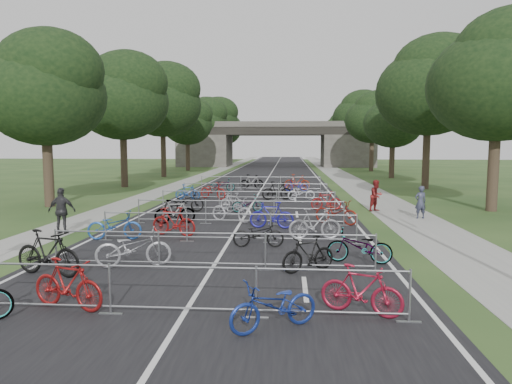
% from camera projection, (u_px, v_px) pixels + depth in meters
% --- Properties ---
extents(ground, '(200.00, 200.00, 0.00)m').
position_uv_depth(ground, '(183.00, 316.00, 9.46)').
color(ground, '#27451D').
rests_on(ground, ground).
extents(road, '(11.00, 140.00, 0.01)m').
position_uv_depth(road, '(272.00, 172.00, 59.06)').
color(road, black).
rests_on(road, ground).
extents(sidewalk_right, '(3.00, 140.00, 0.01)m').
position_uv_depth(sidewalk_right, '(334.00, 172.00, 58.48)').
color(sidewalk_right, gray).
rests_on(sidewalk_right, ground).
extents(sidewalk_left, '(2.00, 140.00, 0.01)m').
position_uv_depth(sidewalk_left, '(215.00, 171.00, 59.60)').
color(sidewalk_left, gray).
rests_on(sidewalk_left, ground).
extents(lane_markings, '(0.12, 140.00, 0.00)m').
position_uv_depth(lane_markings, '(272.00, 172.00, 59.06)').
color(lane_markings, silver).
rests_on(lane_markings, ground).
extents(overpass_bridge, '(31.00, 8.00, 7.05)m').
position_uv_depth(overpass_bridge, '(276.00, 144.00, 73.57)').
color(overpass_bridge, '#45423E').
rests_on(overpass_bridge, ground).
extents(tree_left_0, '(6.72, 6.72, 10.25)m').
position_uv_depth(tree_left_0, '(46.00, 91.00, 25.40)').
color(tree_left_0, '#33261C').
rests_on(tree_left_0, ground).
extents(tree_right_0, '(7.17, 7.17, 10.93)m').
position_uv_depth(tree_right_0, '(501.00, 79.00, 23.59)').
color(tree_right_0, '#33261C').
rests_on(tree_right_0, ground).
extents(tree_left_1, '(7.56, 7.56, 11.53)m').
position_uv_depth(tree_left_1, '(123.00, 98.00, 37.22)').
color(tree_left_1, '#33261C').
rests_on(tree_left_1, ground).
extents(tree_right_1, '(8.18, 8.18, 12.47)m').
position_uv_depth(tree_right_1, '(430.00, 88.00, 35.40)').
color(tree_right_1, '#33261C').
rests_on(tree_right_1, ground).
extents(tree_left_2, '(8.40, 8.40, 12.81)m').
position_uv_depth(tree_left_2, '(163.00, 102.00, 49.04)').
color(tree_left_2, '#33261C').
rests_on(tree_left_2, ground).
extents(tree_right_2, '(6.16, 6.16, 9.39)m').
position_uv_depth(tree_right_2, '(394.00, 121.00, 47.50)').
color(tree_right_2, '#33261C').
rests_on(tree_right_2, ground).
extents(tree_left_3, '(6.72, 6.72, 10.25)m').
position_uv_depth(tree_left_3, '(188.00, 122.00, 61.11)').
color(tree_left_3, '#33261C').
rests_on(tree_left_3, ground).
extents(tree_right_3, '(7.17, 7.17, 10.93)m').
position_uv_depth(tree_right_3, '(373.00, 118.00, 59.30)').
color(tree_right_3, '#33261C').
rests_on(tree_right_3, ground).
extents(tree_left_4, '(7.56, 7.56, 11.53)m').
position_uv_depth(tree_left_4, '(204.00, 121.00, 72.93)').
color(tree_left_4, '#33261C').
rests_on(tree_left_4, ground).
extents(tree_right_4, '(8.18, 8.18, 12.47)m').
position_uv_depth(tree_right_4, '(359.00, 116.00, 71.10)').
color(tree_right_4, '#33261C').
rests_on(tree_right_4, ground).
extents(tree_left_5, '(8.40, 8.40, 12.81)m').
position_uv_depth(tree_left_5, '(216.00, 120.00, 84.74)').
color(tree_left_5, '#33261C').
rests_on(tree_left_5, ground).
extents(tree_right_5, '(6.16, 6.16, 9.39)m').
position_uv_depth(tree_right_5, '(349.00, 131.00, 83.21)').
color(tree_right_5, '#33261C').
rests_on(tree_right_5, ground).
extents(tree_left_6, '(6.72, 6.72, 10.25)m').
position_uv_depth(tree_left_6, '(225.00, 130.00, 96.82)').
color(tree_left_6, '#33261C').
rests_on(tree_left_6, ground).
extents(tree_right_6, '(7.17, 7.17, 10.93)m').
position_uv_depth(tree_right_6, '(342.00, 128.00, 95.01)').
color(tree_right_6, '#33261C').
rests_on(tree_right_6, ground).
extents(barrier_row_0, '(9.70, 0.08, 1.10)m').
position_uv_depth(barrier_row_0, '(182.00, 291.00, 9.40)').
color(barrier_row_0, '#919498').
rests_on(barrier_row_0, ground).
extents(barrier_row_1, '(9.70, 0.08, 1.10)m').
position_uv_depth(barrier_row_1, '(212.00, 251.00, 12.98)').
color(barrier_row_1, '#919498').
rests_on(barrier_row_1, ground).
extents(barrier_row_2, '(9.70, 0.08, 1.10)m').
position_uv_depth(barrier_row_2, '(228.00, 228.00, 16.55)').
color(barrier_row_2, '#919498').
rests_on(barrier_row_2, ground).
extents(barrier_row_3, '(9.70, 0.08, 1.10)m').
position_uv_depth(barrier_row_3, '(240.00, 212.00, 20.32)').
color(barrier_row_3, '#919498').
rests_on(barrier_row_3, ground).
extents(barrier_row_4, '(9.70, 0.08, 1.10)m').
position_uv_depth(barrier_row_4, '(248.00, 201.00, 24.28)').
color(barrier_row_4, '#919498').
rests_on(barrier_row_4, ground).
extents(barrier_row_5, '(9.70, 0.08, 1.10)m').
position_uv_depth(barrier_row_5, '(255.00, 191.00, 29.24)').
color(barrier_row_5, '#919498').
rests_on(barrier_row_5, ground).
extents(barrier_row_6, '(9.70, 0.08, 1.10)m').
position_uv_depth(barrier_row_6, '(261.00, 183.00, 35.19)').
color(barrier_row_6, '#919498').
rests_on(barrier_row_6, ground).
extents(bike_1, '(1.93, 1.06, 1.12)m').
position_uv_depth(bike_1, '(68.00, 285.00, 9.79)').
color(bike_1, maroon).
rests_on(bike_1, ground).
extents(bike_2, '(1.93, 1.51, 0.98)m').
position_uv_depth(bike_2, '(274.00, 306.00, 8.69)').
color(bike_2, navy).
rests_on(bike_2, ground).
extents(bike_3, '(1.80, 1.14, 1.05)m').
position_uv_depth(bike_3, '(361.00, 291.00, 9.49)').
color(bike_3, maroon).
rests_on(bike_3, ground).
extents(bike_4, '(2.18, 1.13, 1.26)m').
position_uv_depth(bike_4, '(48.00, 253.00, 12.29)').
color(bike_4, black).
rests_on(bike_4, ground).
extents(bike_5, '(2.27, 1.27, 1.13)m').
position_uv_depth(bike_5, '(133.00, 248.00, 13.19)').
color(bike_5, '#9999A0').
rests_on(bike_5, ground).
extents(bike_6, '(1.68, 1.26, 1.01)m').
position_uv_depth(bike_6, '(308.00, 254.00, 12.70)').
color(bike_6, black).
rests_on(bike_6, ground).
extents(bike_7, '(2.02, 1.01, 1.01)m').
position_uv_depth(bike_7, '(359.00, 247.00, 13.62)').
color(bike_7, '#919498').
rests_on(bike_7, ground).
extents(bike_8, '(2.08, 0.94, 1.06)m').
position_uv_depth(bike_8, '(115.00, 226.00, 17.00)').
color(bike_8, '#1B4897').
rests_on(bike_8, ground).
extents(bike_9, '(1.97, 1.06, 1.14)m').
position_uv_depth(bike_9, '(174.00, 222.00, 17.67)').
color(bike_9, maroon).
rests_on(bike_9, ground).
extents(bike_10, '(1.79, 0.71, 0.93)m').
position_uv_depth(bike_10, '(258.00, 234.00, 15.76)').
color(bike_10, black).
rests_on(bike_10, ground).
extents(bike_11, '(2.02, 0.78, 1.18)m').
position_uv_depth(bike_11, '(315.00, 224.00, 17.00)').
color(bike_11, gray).
rests_on(bike_11, ground).
extents(bike_12, '(1.88, 0.99, 1.09)m').
position_uv_depth(bike_12, '(175.00, 212.00, 20.42)').
color(bike_12, '#919498').
rests_on(bike_12, ground).
extents(bike_13, '(2.22, 1.55, 1.11)m').
position_uv_depth(bike_13, '(232.00, 210.00, 20.89)').
color(bike_13, '#A5A5AD').
rests_on(bike_13, ground).
extents(bike_14, '(1.93, 0.70, 1.14)m').
position_uv_depth(bike_14, '(272.00, 215.00, 19.25)').
color(bike_14, navy).
rests_on(bike_14, ground).
extents(bike_15, '(2.11, 1.68, 1.07)m').
position_uv_depth(bike_15, '(336.00, 212.00, 20.33)').
color(bike_15, maroon).
rests_on(bike_15, ground).
extents(bike_16, '(2.19, 1.73, 1.11)m').
position_uv_depth(bike_16, '(184.00, 202.00, 23.71)').
color(bike_16, black).
rests_on(bike_16, ground).
extents(bike_17, '(1.66, 1.12, 0.97)m').
position_uv_depth(bike_17, '(233.00, 202.00, 24.39)').
color(bike_17, '#A8A7AF').
rests_on(bike_17, ground).
extents(bike_18, '(1.80, 1.18, 0.90)m').
position_uv_depth(bike_18, '(247.00, 204.00, 23.94)').
color(bike_18, '#919498').
rests_on(bike_18, ground).
extents(bike_19, '(1.72, 0.72, 1.00)m').
position_uv_depth(bike_19, '(326.00, 201.00, 24.70)').
color(bike_19, maroon).
rests_on(bike_19, ground).
extents(bike_20, '(1.68, 0.63, 0.99)m').
position_uv_depth(bike_20, '(188.00, 192.00, 29.21)').
color(bike_20, '#1A4591').
rests_on(bike_20, ground).
extents(bike_21, '(2.22, 1.79, 1.13)m').
position_uv_depth(bike_21, '(213.00, 190.00, 29.67)').
color(bike_21, maroon).
rests_on(bike_21, ground).
extents(bike_22, '(2.04, 1.05, 1.18)m').
position_uv_depth(bike_22, '(277.00, 191.00, 29.26)').
color(bike_22, black).
rests_on(bike_22, ground).
extents(bike_23, '(1.85, 0.96, 0.93)m').
position_uv_depth(bike_23, '(301.00, 193.00, 29.16)').
color(bike_23, silver).
rests_on(bike_23, ground).
extents(bike_24, '(1.98, 1.03, 0.99)m').
position_uv_depth(bike_24, '(222.00, 185.00, 34.51)').
color(bike_24, '#919498').
rests_on(bike_24, ground).
extents(bike_25, '(1.98, 1.06, 1.15)m').
position_uv_depth(bike_25, '(252.00, 182.00, 36.26)').
color(bike_25, '#919498').
rests_on(bike_25, ground).
extents(bike_26, '(1.77, 0.67, 0.92)m').
position_uv_depth(bike_26, '(296.00, 185.00, 34.45)').
color(bike_26, '#1C239B').
rests_on(bike_26, ground).
extents(bike_27, '(2.11, 1.06, 1.22)m').
position_uv_depth(bike_27, '(297.00, 182.00, 35.52)').
color(bike_27, maroon).
rests_on(bike_27, ground).
extents(pedestrian_a, '(0.64, 0.49, 1.58)m').
position_uv_depth(pedestrian_a, '(420.00, 202.00, 21.81)').
color(pedestrian_a, '#303348').
rests_on(pedestrian_a, ground).
extents(pedestrian_b, '(1.03, 1.00, 1.67)m').
position_uv_depth(pedestrian_b, '(376.00, 196.00, 24.21)').
color(pedestrian_b, maroon).
rests_on(pedestrian_b, ground).
extents(pedestrian_c, '(1.10, 0.50, 1.84)m').
position_uv_depth(pedestrian_c, '(62.00, 211.00, 18.07)').
color(pedestrian_c, '#29292C').
rests_on(pedestrian_c, ground).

